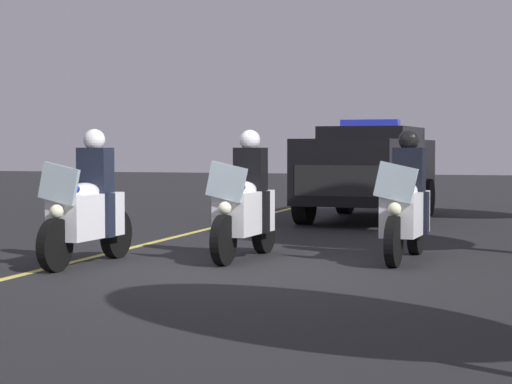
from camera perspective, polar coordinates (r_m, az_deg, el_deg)
name	(u,v)px	position (r m, az deg, el deg)	size (l,w,h in m)	color
ground_plane	(233,270)	(11.33, -1.43, -4.78)	(80.00, 80.00, 0.00)	black
lane_stripe_center	(70,263)	(12.20, -11.33, -4.27)	(48.00, 0.12, 0.01)	#E0D14C
police_motorcycle_lead_left	(88,209)	(11.95, -10.27, -1.06)	(2.14, 0.60, 1.72)	black
police_motorcycle_lead_right	(245,206)	(12.35, -0.66, -0.89)	(2.14, 0.60, 1.72)	black
police_motorcycle_trailing	(406,207)	(12.33, 9.16, -0.93)	(2.14, 0.60, 1.72)	black
police_suv	(369,168)	(19.18, 6.93, 1.49)	(5.00, 2.29, 2.05)	black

